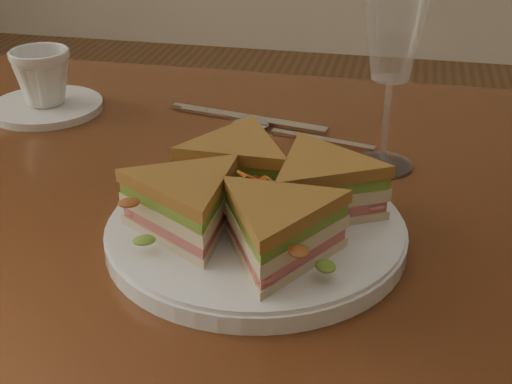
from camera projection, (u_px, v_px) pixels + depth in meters
table at (231, 278)px, 0.77m from camera, size 1.20×0.80×0.75m
plate at (256, 233)px, 0.65m from camera, size 0.27×0.27×0.02m
sandwich_wedges at (256, 197)px, 0.63m from camera, size 0.28×0.28×0.06m
crisps_mound at (256, 201)px, 0.63m from camera, size 0.09×0.09×0.05m
spoon at (267, 129)px, 0.87m from camera, size 0.18×0.06×0.01m
knife at (242, 118)px, 0.91m from camera, size 0.21×0.05×0.00m
wine_glass at (394, 33)px, 0.72m from camera, size 0.07×0.07×0.21m
saucer at (47, 107)px, 0.94m from camera, size 0.15×0.15×0.01m
coffee_cup at (42, 77)px, 0.92m from camera, size 0.10×0.10×0.07m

